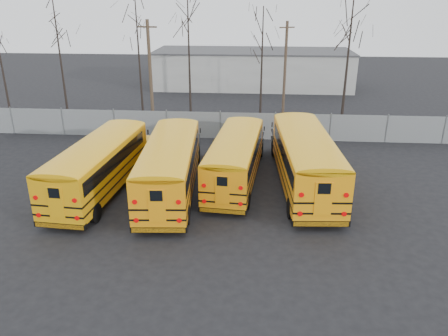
# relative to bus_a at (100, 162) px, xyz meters

# --- Properties ---
(ground) EXTENTS (120.00, 120.00, 0.00)m
(ground) POSITION_rel_bus_a_xyz_m (5.59, -2.11, -1.73)
(ground) COLOR black
(ground) RESTS_ON ground
(fence) EXTENTS (40.00, 0.04, 2.00)m
(fence) POSITION_rel_bus_a_xyz_m (5.59, 9.89, -0.73)
(fence) COLOR gray
(fence) RESTS_ON ground
(distant_building) EXTENTS (22.00, 8.00, 4.00)m
(distant_building) POSITION_rel_bus_a_xyz_m (7.59, 29.89, 0.27)
(distant_building) COLOR #BBBBB6
(distant_building) RESTS_ON ground
(bus_a) EXTENTS (3.21, 10.70, 2.95)m
(bus_a) POSITION_rel_bus_a_xyz_m (0.00, 0.00, 0.00)
(bus_a) COLOR black
(bus_a) RESTS_ON ground
(bus_b) EXTENTS (3.26, 10.99, 3.04)m
(bus_b) POSITION_rel_bus_a_xyz_m (3.78, 0.09, 0.05)
(bus_b) COLOR black
(bus_b) RESTS_ON ground
(bus_c) EXTENTS (3.20, 10.27, 2.83)m
(bus_c) POSITION_rel_bus_a_xyz_m (7.15, 1.83, -0.07)
(bus_c) COLOR black
(bus_c) RESTS_ON ground
(bus_d) EXTENTS (3.34, 11.49, 3.18)m
(bus_d) POSITION_rel_bus_a_xyz_m (10.93, 1.40, 0.13)
(bus_d) COLOR black
(bus_d) RESTS_ON ground
(utility_pole_left) EXTENTS (1.47, 0.32, 8.27)m
(utility_pole_left) POSITION_rel_bus_a_xyz_m (-0.16, 12.81, 2.52)
(utility_pole_left) COLOR #493829
(utility_pole_left) RESTS_ON ground
(utility_pole_right) EXTENTS (1.32, 0.69, 7.93)m
(utility_pole_right) POSITION_rel_bus_a_xyz_m (10.59, 17.98, 2.34)
(utility_pole_right) COLOR #493829
(utility_pole_right) RESTS_ON ground
(tree_0) EXTENTS (0.26, 0.26, 9.02)m
(tree_0) POSITION_rel_bus_a_xyz_m (-11.85, 12.21, 2.78)
(tree_0) COLOR black
(tree_0) RESTS_ON ground
(tree_1) EXTENTS (0.26, 0.26, 10.56)m
(tree_1) POSITION_rel_bus_a_xyz_m (-7.48, 13.24, 3.55)
(tree_1) COLOR black
(tree_1) RESTS_ON ground
(tree_2) EXTENTS (0.26, 0.26, 10.73)m
(tree_2) POSITION_rel_bus_a_xyz_m (-1.34, 14.14, 3.63)
(tree_2) COLOR black
(tree_2) RESTS_ON ground
(tree_3) EXTENTS (0.26, 0.26, 11.05)m
(tree_3) POSITION_rel_bus_a_xyz_m (2.77, 13.87, 3.80)
(tree_3) COLOR black
(tree_3) RESTS_ON ground
(tree_4) EXTENTS (0.26, 0.26, 9.22)m
(tree_4) POSITION_rel_bus_a_xyz_m (8.51, 13.12, 2.88)
(tree_4) COLOR black
(tree_4) RESTS_ON ground
(tree_5) EXTENTS (0.26, 0.26, 10.13)m
(tree_5) POSITION_rel_bus_a_xyz_m (14.86, 12.60, 3.34)
(tree_5) COLOR black
(tree_5) RESTS_ON ground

